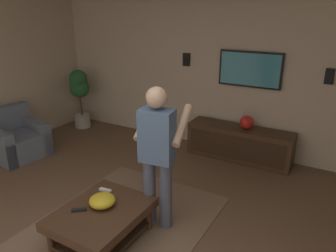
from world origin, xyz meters
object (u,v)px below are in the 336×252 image
(media_console, at_px, (239,143))
(wall_speaker_left, at_px, (330,76))
(bowl, at_px, (102,201))
(tv, at_px, (250,69))
(coffee_table, at_px, (102,218))
(remote_white, at_px, (105,190))
(person_standing, at_px, (158,151))
(wall_speaker_right, at_px, (186,60))
(remote_black, at_px, (79,210))
(armchair, at_px, (17,140))
(potted_plant_tall, at_px, (79,90))
(vase_round, at_px, (247,123))

(media_console, relative_size, wall_speaker_left, 7.73)
(bowl, xyz_separation_m, wall_speaker_left, (2.90, -1.77, 1.00))
(tv, bearing_deg, coffee_table, -11.49)
(coffee_table, relative_size, remote_white, 6.67)
(tv, bearing_deg, person_standing, -5.79)
(wall_speaker_right, bearing_deg, bowl, -170.06)
(coffee_table, relative_size, wall_speaker_left, 4.55)
(remote_black, bearing_deg, armchair, -61.86)
(armchair, relative_size, person_standing, 0.55)
(coffee_table, xyz_separation_m, wall_speaker_right, (2.96, 0.54, 1.23))
(coffee_table, distance_m, potted_plant_tall, 3.78)
(potted_plant_tall, xyz_separation_m, wall_speaker_right, (0.43, -2.22, 0.73))
(armchair, distance_m, wall_speaker_left, 5.02)
(remote_black, distance_m, vase_round, 2.97)
(bowl, distance_m, wall_speaker_left, 3.54)
(tv, bearing_deg, armchair, -58.79)
(coffee_table, xyz_separation_m, person_standing, (0.56, -0.36, 0.64))
(coffee_table, distance_m, remote_black, 0.25)
(coffee_table, bearing_deg, bowl, 25.76)
(coffee_table, distance_m, wall_speaker_left, 3.63)
(media_console, height_order, remote_white, media_console)
(remote_white, xyz_separation_m, vase_round, (2.39, -0.89, 0.25))
(wall_speaker_left, bearing_deg, person_standing, 149.98)
(tv, height_order, remote_black, tv)
(media_console, xyz_separation_m, remote_black, (-2.84, 0.78, 0.14))
(person_standing, distance_m, wall_speaker_left, 2.82)
(remote_black, bearing_deg, person_standing, -166.37)
(media_console, height_order, bowl, media_console)
(potted_plant_tall, distance_m, remote_black, 3.73)
(wall_speaker_left, height_order, wall_speaker_right, wall_speaker_right)
(wall_speaker_left, bearing_deg, remote_black, 148.13)
(potted_plant_tall, bearing_deg, person_standing, -122.33)
(media_console, xyz_separation_m, vase_round, (-0.01, -0.09, 0.39))
(vase_round, bearing_deg, media_console, 84.38)
(coffee_table, distance_m, bowl, 0.18)
(potted_plant_tall, xyz_separation_m, wall_speaker_left, (0.43, -4.50, 0.67))
(coffee_table, height_order, remote_white, remote_white)
(armchair, bearing_deg, vase_round, 34.96)
(remote_white, xyz_separation_m, wall_speaker_right, (2.66, 0.34, 1.12))
(potted_plant_tall, distance_m, bowl, 3.69)
(potted_plant_tall, relative_size, remote_white, 8.16)
(bowl, distance_m, remote_black, 0.25)
(coffee_table, relative_size, potted_plant_tall, 0.82)
(wall_speaker_left, xyz_separation_m, wall_speaker_right, (0.00, 2.28, 0.06))
(remote_white, height_order, vase_round, vase_round)
(remote_white, relative_size, wall_speaker_left, 0.68)
(remote_black, bearing_deg, vase_round, -145.78)
(bowl, bearing_deg, wall_speaker_right, 9.94)
(bowl, bearing_deg, wall_speaker_left, -31.49)
(potted_plant_tall, bearing_deg, coffee_table, -132.54)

